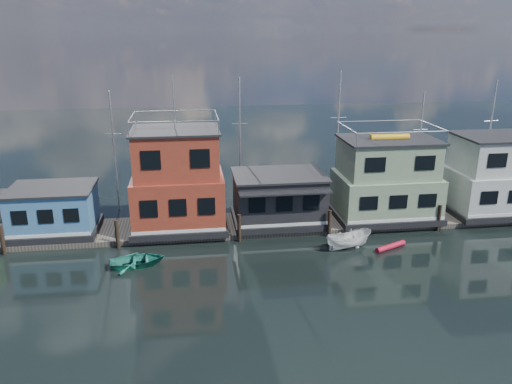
{
  "coord_description": "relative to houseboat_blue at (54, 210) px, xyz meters",
  "views": [
    {
      "loc": [
        -7.4,
        -25.64,
        15.41
      ],
      "look_at": [
        -2.35,
        12.0,
        3.0
      ],
      "focal_mm": 35.0,
      "sensor_mm": 36.0,
      "label": 1
    }
  ],
  "objects": [
    {
      "name": "dinghy_teal",
      "position": [
        6.68,
        -5.92,
        -1.82
      ],
      "size": [
        4.12,
        3.24,
        0.77
      ],
      "primitive_type": "imported",
      "rotation": [
        0.0,
        0.0,
        1.74
      ],
      "color": "#23816D",
      "rests_on": "ground"
    },
    {
      "name": "houseboat_dark",
      "position": [
        17.5,
        -0.02,
        0.21
      ],
      "size": [
        7.4,
        6.1,
        4.06
      ],
      "color": "black",
      "rests_on": "dock"
    },
    {
      "name": "dock",
      "position": [
        18.0,
        0.0,
        -2.01
      ],
      "size": [
        48.0,
        5.0,
        0.4
      ],
      "primitive_type": "cube",
      "color": "#595147",
      "rests_on": "ground"
    },
    {
      "name": "houseboat_white",
      "position": [
        36.5,
        0.0,
        1.33
      ],
      "size": [
        8.4,
        5.9,
        6.66
      ],
      "color": "black",
      "rests_on": "dock"
    },
    {
      "name": "dinghy_white",
      "position": [
        22.41,
        -4.33,
        -1.61
      ],
      "size": [
        2.37,
        2.08,
        1.19
      ],
      "primitive_type": "imported",
      "rotation": [
        0.0,
        0.0,
        1.51
      ],
      "color": "silver",
      "rests_on": "ground"
    },
    {
      "name": "houseboat_blue",
      "position": [
        0.0,
        0.0,
        0.0
      ],
      "size": [
        6.4,
        4.9,
        3.66
      ],
      "color": "black",
      "rests_on": "dock"
    },
    {
      "name": "background_masts",
      "position": [
        22.76,
        6.0,
        3.35
      ],
      "size": [
        36.4,
        0.16,
        12.0
      ],
      "color": "silver",
      "rests_on": "ground"
    },
    {
      "name": "motorboat",
      "position": [
        21.82,
        -5.19,
        -1.52
      ],
      "size": [
        3.72,
        1.89,
        1.37
      ],
      "primitive_type": "imported",
      "rotation": [
        0.0,
        0.0,
        1.73
      ],
      "color": "white",
      "rests_on": "ground"
    },
    {
      "name": "pilings",
      "position": [
        17.67,
        -2.8,
        -1.11
      ],
      "size": [
        42.28,
        0.28,
        2.2
      ],
      "color": "#2D2116",
      "rests_on": "ground"
    },
    {
      "name": "houseboat_green",
      "position": [
        26.5,
        0.0,
        1.34
      ],
      "size": [
        8.4,
        5.9,
        7.03
      ],
      "color": "black",
      "rests_on": "dock"
    },
    {
      "name": "houseboat_red",
      "position": [
        9.5,
        0.0,
        1.9
      ],
      "size": [
        7.4,
        5.9,
        11.86
      ],
      "color": "black",
      "rests_on": "dock"
    },
    {
      "name": "red_kayak",
      "position": [
        24.89,
        -5.65,
        -2.0
      ],
      "size": [
        2.67,
        1.53,
        0.4
      ],
      "primitive_type": "cylinder",
      "rotation": [
        0.0,
        1.57,
        0.43
      ],
      "color": "#B8132B",
      "rests_on": "ground"
    },
    {
      "name": "ground",
      "position": [
        18.0,
        -12.0,
        -2.21
      ],
      "size": [
        160.0,
        160.0,
        0.0
      ],
      "primitive_type": "plane",
      "color": "black",
      "rests_on": "ground"
    }
  ]
}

